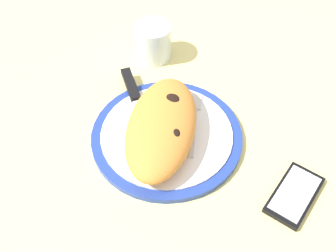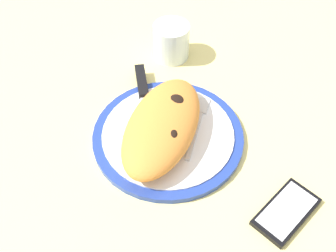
{
  "view_description": "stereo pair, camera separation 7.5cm",
  "coord_description": "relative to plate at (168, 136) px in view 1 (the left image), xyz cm",
  "views": [
    {
      "loc": [
        -48.6,
        0.24,
        60.95
      ],
      "look_at": [
        0.0,
        0.0,
        3.52
      ],
      "focal_mm": 43.94,
      "sensor_mm": 36.0,
      "label": 1
    },
    {
      "loc": [
        -48.06,
        -7.25,
        60.95
      ],
      "look_at": [
        0.0,
        0.0,
        3.52
      ],
      "focal_mm": 43.94,
      "sensor_mm": 36.0,
      "label": 2
    }
  ],
  "objects": [
    {
      "name": "water_glass",
      "position": [
        23.9,
        2.88,
        2.75
      ],
      "size": [
        7.93,
        7.93,
        8.0
      ],
      "color": "silver",
      "rests_on": "ground_plane"
    },
    {
      "name": "plate",
      "position": [
        0.0,
        0.0,
        0.0
      ],
      "size": [
        28.38,
        28.38,
        1.52
      ],
      "color": "#233D99",
      "rests_on": "ground_plane"
    },
    {
      "name": "smartphone",
      "position": [
        -12.78,
        -21.54,
        -0.17
      ],
      "size": [
        13.07,
        11.87,
        1.16
      ],
      "color": "black",
      "rests_on": "ground_plane"
    },
    {
      "name": "calzone",
      "position": [
        -1.0,
        0.91,
        3.87
      ],
      "size": [
        26.29,
        16.41,
        6.13
      ],
      "color": "orange",
      "rests_on": "plate"
    },
    {
      "name": "fork",
      "position": [
        3.48,
        -5.32,
        0.99
      ],
      "size": [
        15.8,
        3.25,
        0.4
      ],
      "color": "silver",
      "rests_on": "plate"
    },
    {
      "name": "ground_plane",
      "position": [
        0.0,
        0.0,
        -2.23
      ],
      "size": [
        150.0,
        150.0,
        3.0
      ],
      "primitive_type": "cube",
      "color": "#E5D684"
    },
    {
      "name": "knife",
      "position": [
        9.35,
        6.44,
        1.28
      ],
      "size": [
        22.16,
        8.47,
        1.2
      ],
      "color": "silver",
      "rests_on": "plate"
    }
  ]
}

